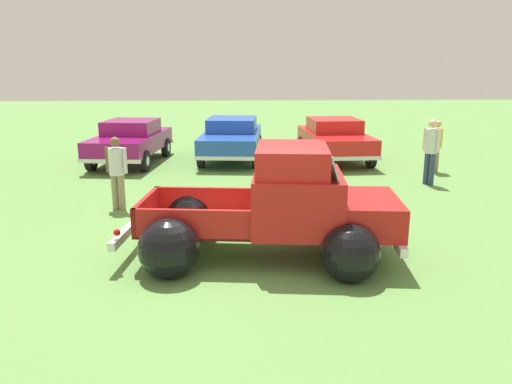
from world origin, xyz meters
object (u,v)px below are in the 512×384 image
object	(u,v)px
show_car_0	(131,140)
spectator_0	(431,147)
vintage_pickup_truck	(282,214)
spectator_2	(436,143)
show_car_1	(232,137)
spectator_1	(117,169)
show_car_2	(334,138)
lane_cone_0	(161,199)

from	to	relation	value
show_car_0	spectator_0	distance (m)	9.52
vintage_pickup_truck	spectator_2	size ratio (longest dim) A/B	3.00
vintage_pickup_truck	show_car_1	xyz separation A→B (m)	(-0.84, 9.31, 0.03)
spectator_1	spectator_2	bearing A→B (deg)	131.80
vintage_pickup_truck	show_car_0	xyz separation A→B (m)	(-4.23, 8.78, 0.03)
show_car_2	spectator_2	bearing A→B (deg)	48.88
show_car_0	lane_cone_0	size ratio (longest dim) A/B	7.03
spectator_0	spectator_1	xyz separation A→B (m)	(-8.00, -2.10, -0.09)
spectator_2	vintage_pickup_truck	bearing A→B (deg)	101.75
show_car_1	spectator_0	size ratio (longest dim) A/B	2.65
show_car_2	show_car_1	bearing A→B (deg)	-98.19
show_car_2	lane_cone_0	xyz separation A→B (m)	(-5.13, -6.15, -0.47)
spectator_1	lane_cone_0	world-z (taller)	spectator_1
vintage_pickup_truck	show_car_2	size ratio (longest dim) A/B	1.10
lane_cone_0	spectator_2	bearing A→B (deg)	26.97
spectator_0	spectator_2	bearing A→B (deg)	-147.53
show_car_2	spectator_1	world-z (taller)	spectator_1
spectator_1	lane_cone_0	bearing A→B (deg)	93.38
show_car_1	lane_cone_0	distance (m)	6.73
spectator_0	spectator_1	size ratio (longest dim) A/B	1.08
spectator_0	show_car_2	bearing A→B (deg)	-94.36
show_car_0	spectator_1	distance (m)	5.77
spectator_1	spectator_0	bearing A→B (deg)	123.68
show_car_1	spectator_1	xyz separation A→B (m)	(-2.59, -6.24, 0.16)
spectator_2	lane_cone_0	bearing A→B (deg)	77.17
show_car_2	spectator_0	world-z (taller)	spectator_0
vintage_pickup_truck	spectator_2	xyz separation A→B (m)	(5.38, 6.78, 0.15)
spectator_0	spectator_1	distance (m)	8.27
show_car_1	lane_cone_0	size ratio (longest dim) A/B	7.60
vintage_pickup_truck	show_car_1	size ratio (longest dim) A/B	1.00
show_car_0	spectator_0	xyz separation A→B (m)	(8.81, -3.61, 0.26)
vintage_pickup_truck	show_car_2	world-z (taller)	vintage_pickup_truck
show_car_1	spectator_2	size ratio (longest dim) A/B	3.00
show_car_0	spectator_1	size ratio (longest dim) A/B	2.66
spectator_0	spectator_1	world-z (taller)	spectator_0
vintage_pickup_truck	show_car_1	distance (m)	9.35
vintage_pickup_truck	spectator_1	world-z (taller)	vintage_pickup_truck
show_car_0	lane_cone_0	xyz separation A→B (m)	(1.79, -5.99, -0.47)
spectator_2	lane_cone_0	distance (m)	8.80
vintage_pickup_truck	show_car_0	size ratio (longest dim) A/B	1.08
show_car_1	spectator_2	world-z (taller)	spectator_2
vintage_pickup_truck	spectator_2	distance (m)	8.66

